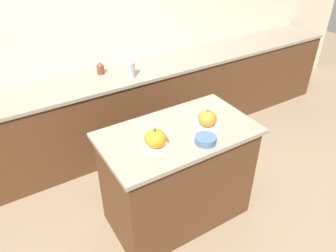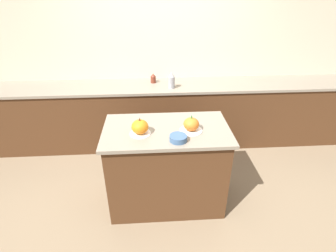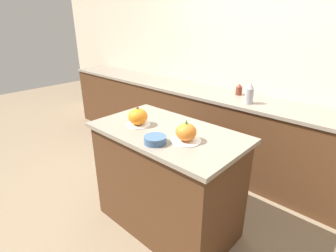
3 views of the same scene
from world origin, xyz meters
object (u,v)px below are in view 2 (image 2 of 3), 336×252
(pumpkin_cake_right, at_px, (191,125))
(bottle_tall, at_px, (172,80))
(mixing_bowl, at_px, (178,138))
(bottle_short, at_px, (153,78))
(pumpkin_cake_left, at_px, (140,127))

(pumpkin_cake_right, distance_m, bottle_tall, 1.17)
(pumpkin_cake_right, bearing_deg, mixing_bowl, -129.29)
(bottle_tall, height_order, mixing_bowl, bottle_tall)
(pumpkin_cake_right, distance_m, bottle_short, 1.44)
(pumpkin_cake_right, relative_size, mixing_bowl, 1.37)
(bottle_short, relative_size, mixing_bowl, 0.83)
(pumpkin_cake_right, height_order, bottle_short, pumpkin_cake_right)
(pumpkin_cake_left, distance_m, mixing_bowl, 0.38)
(mixing_bowl, bearing_deg, bottle_tall, 88.14)
(pumpkin_cake_left, height_order, bottle_tall, bottle_tall)
(pumpkin_cake_left, relative_size, bottle_short, 1.50)
(pumpkin_cake_right, relative_size, bottle_short, 1.65)
(bottle_short, bearing_deg, pumpkin_cake_right, -76.42)
(pumpkin_cake_left, relative_size, bottle_tall, 0.87)
(bottle_tall, xyz_separation_m, mixing_bowl, (-0.04, -1.33, -0.08))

